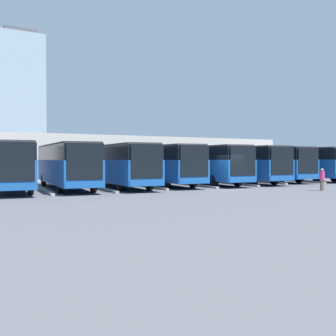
# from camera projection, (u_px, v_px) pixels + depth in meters

# --- Properties ---
(ground_plane) EXTENTS (600.00, 600.00, 0.00)m
(ground_plane) POSITION_uv_depth(u_px,v_px,m) (225.00, 189.00, 30.80)
(ground_plane) COLOR #5B5B60
(bus_0) EXTENTS (3.92, 12.59, 3.28)m
(bus_0) POSITION_uv_depth(u_px,v_px,m) (298.00, 162.00, 42.94)
(bus_0) COLOR #19519E
(bus_0) RESTS_ON ground_plane
(curb_divider_0) EXTENTS (1.06, 6.93, 0.15)m
(curb_divider_0) POSITION_uv_depth(u_px,v_px,m) (298.00, 181.00, 40.38)
(curb_divider_0) COLOR #9E9E99
(curb_divider_0) RESTS_ON ground_plane
(bus_1) EXTENTS (3.92, 12.59, 3.28)m
(bus_1) POSITION_uv_depth(u_px,v_px,m) (264.00, 162.00, 41.51)
(bus_1) COLOR #19519E
(bus_1) RESTS_ON ground_plane
(curb_divider_1) EXTENTS (1.06, 6.93, 0.15)m
(curb_divider_1) POSITION_uv_depth(u_px,v_px,m) (262.00, 182.00, 38.95)
(curb_divider_1) COLOR #9E9E99
(curb_divider_1) RESTS_ON ground_plane
(bus_2) EXTENTS (3.92, 12.59, 3.28)m
(bus_2) POSITION_uv_depth(u_px,v_px,m) (239.00, 163.00, 38.68)
(bus_2) COLOR #19519E
(bus_2) RESTS_ON ground_plane
(curb_divider_2) EXTENTS (1.06, 6.93, 0.15)m
(curb_divider_2) POSITION_uv_depth(u_px,v_px,m) (234.00, 184.00, 36.12)
(curb_divider_2) COLOR #9E9E99
(curb_divider_2) RESTS_ON ground_plane
(bus_3) EXTENTS (3.92, 12.59, 3.28)m
(bus_3) POSITION_uv_depth(u_px,v_px,m) (203.00, 163.00, 36.64)
(bus_3) COLOR #19519E
(bus_3) RESTS_ON ground_plane
(curb_divider_3) EXTENTS (1.06, 6.93, 0.15)m
(curb_divider_3) POSITION_uv_depth(u_px,v_px,m) (196.00, 185.00, 34.08)
(curb_divider_3) COLOR #9E9E99
(curb_divider_3) RESTS_ON ground_plane
(bus_4) EXTENTS (3.92, 12.59, 3.28)m
(bus_4) POSITION_uv_depth(u_px,v_px,m) (160.00, 163.00, 34.99)
(bus_4) COLOR #19519E
(bus_4) RESTS_ON ground_plane
(curb_divider_4) EXTENTS (1.06, 6.93, 0.15)m
(curb_divider_4) POSITION_uv_depth(u_px,v_px,m) (149.00, 186.00, 32.43)
(curb_divider_4) COLOR #9E9E99
(curb_divider_4) RESTS_ON ground_plane
(bus_5) EXTENTS (3.92, 12.59, 3.28)m
(bus_5) POSITION_uv_depth(u_px,v_px,m) (118.00, 164.00, 32.50)
(bus_5) COLOR #19519E
(bus_5) RESTS_ON ground_plane
(curb_divider_5) EXTENTS (1.06, 6.93, 0.15)m
(curb_divider_5) POSITION_uv_depth(u_px,v_px,m) (103.00, 189.00, 29.94)
(curb_divider_5) COLOR #9E9E99
(curb_divider_5) RESTS_ON ground_plane
(bus_6) EXTENTS (3.92, 12.59, 3.28)m
(bus_6) POSITION_uv_depth(u_px,v_px,m) (66.00, 164.00, 30.73)
(bus_6) COLOR #19519E
(bus_6) RESTS_ON ground_plane
(curb_divider_6) EXTENTS (1.06, 6.93, 0.15)m
(curb_divider_6) POSITION_uv_depth(u_px,v_px,m) (45.00, 191.00, 28.17)
(curb_divider_6) COLOR #9E9E99
(curb_divider_6) RESTS_ON ground_plane
(bus_7) EXTENTS (3.92, 12.59, 3.28)m
(bus_7) POSITION_uv_depth(u_px,v_px,m) (8.00, 164.00, 28.77)
(bus_7) COLOR #19519E
(bus_7) RESTS_ON ground_plane
(pedestrian) EXTENTS (0.43, 0.43, 1.54)m
(pedestrian) POSITION_uv_depth(u_px,v_px,m) (322.00, 179.00, 29.07)
(pedestrian) COLOR brown
(pedestrian) RESTS_ON ground_plane
(station_building) EXTENTS (43.19, 13.51, 4.72)m
(station_building) POSITION_uv_depth(u_px,v_px,m) (107.00, 157.00, 49.97)
(station_building) COLOR beige
(station_building) RESTS_ON ground_plane
(office_tower) EXTENTS (20.90, 20.90, 62.31)m
(office_tower) POSITION_uv_depth(u_px,v_px,m) (18.00, 99.00, 199.67)
(office_tower) COLOR #93A8B7
(office_tower) RESTS_ON ground_plane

